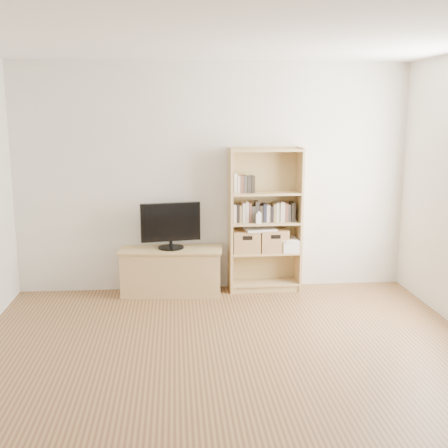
{
  "coord_description": "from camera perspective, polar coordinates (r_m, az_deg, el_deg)",
  "views": [
    {
      "loc": [
        -0.44,
        -3.89,
        2.06
      ],
      "look_at": [
        0.07,
        1.9,
        0.88
      ],
      "focal_mm": 45.0,
      "sensor_mm": 36.0,
      "label": 1
    }
  ],
  "objects": [
    {
      "name": "books_row_upper",
      "position": [
        6.36,
        2.59,
        4.08
      ],
      "size": [
        0.36,
        0.14,
        0.19
      ],
      "primitive_type": "cube",
      "rotation": [
        0.0,
        0.0,
        0.03
      ],
      "color": "#B7A89C",
      "rests_on": "bookshelf"
    },
    {
      "name": "basket_left",
      "position": [
        6.45,
        2.24,
        -1.76
      ],
      "size": [
        0.31,
        0.26,
        0.25
      ],
      "primitive_type": "cube",
      "rotation": [
        0.0,
        0.0,
        0.02
      ],
      "color": "#966C44",
      "rests_on": "bookshelf"
    },
    {
      "name": "television",
      "position": [
        6.31,
        -5.45,
        -0.16
      ],
      "size": [
        0.67,
        0.16,
        0.53
      ],
      "primitive_type": "cube",
      "rotation": [
        0.0,
        0.0,
        0.16
      ],
      "color": "black",
      "rests_on": "tv_stand"
    },
    {
      "name": "front_wall",
      "position": [
        1.64,
        11.64,
        -16.25
      ],
      "size": [
        4.5,
        0.02,
        2.6
      ],
      "primitive_type": "cube",
      "color": "silver",
      "rests_on": "floor"
    },
    {
      "name": "tv_stand",
      "position": [
        6.44,
        -5.36,
        -4.88
      ],
      "size": [
        1.14,
        0.51,
        0.51
      ],
      "primitive_type": "cube",
      "rotation": [
        0.0,
        0.0,
        -0.08
      ],
      "color": "tan",
      "rests_on": "floor"
    },
    {
      "name": "books_row_mid",
      "position": [
        6.44,
        4.18,
        1.28
      ],
      "size": [
        0.88,
        0.23,
        0.23
      ],
      "primitive_type": "cube",
      "rotation": [
        0.0,
        0.0,
        0.07
      ],
      "color": "#B7A89C",
      "rests_on": "bookshelf"
    },
    {
      "name": "magazine_stack",
      "position": [
        6.56,
        6.61,
        -2.16
      ],
      "size": [
        0.21,
        0.29,
        0.13
      ],
      "primitive_type": "cube",
      "rotation": [
        0.0,
        0.0,
        0.05
      ],
      "color": "silver",
      "rests_on": "bookshelf"
    },
    {
      "name": "back_wall",
      "position": [
        6.45,
        -1.09,
        4.68
      ],
      "size": [
        4.5,
        0.02,
        2.6
      ],
      "primitive_type": "cube",
      "color": "silver",
      "rests_on": "floor"
    },
    {
      "name": "floor",
      "position": [
        4.42,
        1.33,
        -16.3
      ],
      "size": [
        4.5,
        5.0,
        0.01
      ],
      "primitive_type": "cube",
      "color": "brown",
      "rests_on": "ground"
    },
    {
      "name": "basket_right",
      "position": [
        6.51,
        5.05,
        -1.65
      ],
      "size": [
        0.32,
        0.27,
        0.26
      ],
      "primitive_type": "cube",
      "rotation": [
        0.0,
        0.0,
        0.03
      ],
      "color": "#966C44",
      "rests_on": "bookshelf"
    },
    {
      "name": "ceiling",
      "position": [
        3.95,
        1.51,
        19.32
      ],
      "size": [
        4.5,
        5.0,
        0.01
      ],
      "primitive_type": "cube",
      "color": "white",
      "rests_on": "back_wall"
    },
    {
      "name": "baby_monitor",
      "position": [
        6.33,
        3.53,
        0.57
      ],
      "size": [
        0.06,
        0.04,
        0.11
      ],
      "primitive_type": "cube",
      "rotation": [
        0.0,
        0.0,
        0.01
      ],
      "color": "white",
      "rests_on": "bookshelf"
    },
    {
      "name": "laptop",
      "position": [
        6.44,
        3.65,
        -0.53
      ],
      "size": [
        0.38,
        0.29,
        0.03
      ],
      "primitive_type": "cube",
      "rotation": [
        0.0,
        0.0,
        0.15
      ],
      "color": "silver",
      "rests_on": "basket_left"
    },
    {
      "name": "bookshelf",
      "position": [
        6.44,
        4.19,
        0.4
      ],
      "size": [
        0.83,
        0.31,
        1.66
      ],
      "primitive_type": "cube",
      "rotation": [
        0.0,
        0.0,
        0.02
      ],
      "color": "tan",
      "rests_on": "floor"
    }
  ]
}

